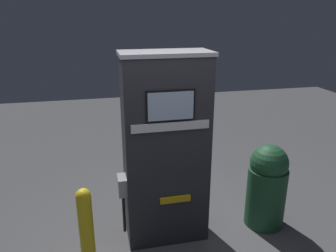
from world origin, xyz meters
name	(u,v)px	position (x,y,z in m)	size (l,w,h in m)	color
ground_plane	(170,245)	(0.00, 0.00, 0.00)	(14.00, 14.00, 0.00)	#4C4C4F
gas_pump	(166,151)	(0.00, 0.22, 1.06)	(1.00, 0.48, 2.12)	#28282D
safety_bollard	(86,228)	(-0.88, -0.15, 0.48)	(0.15, 0.15, 0.91)	yellow
trash_bin	(267,185)	(1.22, 0.16, 0.52)	(0.47, 0.47, 1.03)	#1E4C2D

